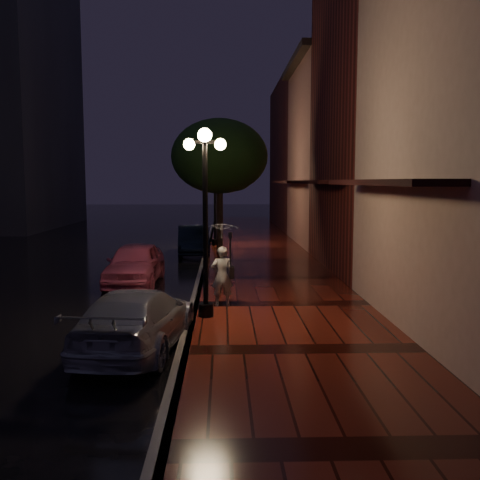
% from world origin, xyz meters
% --- Properties ---
extents(ground, '(120.00, 120.00, 0.00)m').
position_xyz_m(ground, '(0.00, 0.00, 0.00)').
color(ground, black).
rests_on(ground, ground).
extents(sidewalk, '(4.50, 60.00, 0.15)m').
position_xyz_m(sidewalk, '(2.25, 0.00, 0.07)').
color(sidewalk, '#41120B').
rests_on(sidewalk, ground).
extents(curb, '(0.25, 60.00, 0.15)m').
position_xyz_m(curb, '(0.00, 0.00, 0.07)').
color(curb, '#595451').
rests_on(curb, ground).
extents(storefront_mid, '(5.00, 8.00, 11.00)m').
position_xyz_m(storefront_mid, '(7.00, 2.00, 5.50)').
color(storefront_mid, '#511914').
rests_on(storefront_mid, ground).
extents(storefront_far, '(5.00, 8.00, 9.00)m').
position_xyz_m(storefront_far, '(7.00, 10.00, 4.50)').
color(storefront_far, '#8C5951').
rests_on(storefront_far, ground).
extents(storefront_extra, '(5.00, 12.00, 10.00)m').
position_xyz_m(storefront_extra, '(7.00, 20.00, 5.00)').
color(storefront_extra, '#511914').
rests_on(storefront_extra, ground).
extents(streetlamp_near, '(0.96, 0.36, 4.31)m').
position_xyz_m(streetlamp_near, '(0.35, -5.00, 2.60)').
color(streetlamp_near, black).
rests_on(streetlamp_near, sidewalk).
extents(streetlamp_far, '(0.96, 0.36, 4.31)m').
position_xyz_m(streetlamp_far, '(0.35, 9.00, 2.60)').
color(streetlamp_far, black).
rests_on(streetlamp_far, sidewalk).
extents(street_tree, '(4.16, 4.16, 5.80)m').
position_xyz_m(street_tree, '(0.61, 5.99, 4.24)').
color(street_tree, black).
rests_on(street_tree, sidewalk).
extents(pink_car, '(1.65, 3.94, 1.33)m').
position_xyz_m(pink_car, '(-2.06, -0.23, 0.67)').
color(pink_car, '#D05575').
rests_on(pink_car, ground).
extents(navy_car, '(1.63, 3.98, 1.28)m').
position_xyz_m(navy_car, '(-0.60, 6.87, 0.64)').
color(navy_car, black).
rests_on(navy_car, ground).
extents(silver_car, '(2.19, 4.33, 1.21)m').
position_xyz_m(silver_car, '(-0.93, -6.96, 0.60)').
color(silver_car, '#96959C').
rests_on(silver_car, ground).
extents(woman_with_umbrella, '(0.88, 0.89, 2.11)m').
position_xyz_m(woman_with_umbrella, '(0.72, -3.91, 1.54)').
color(woman_with_umbrella, white).
rests_on(woman_with_umbrella, sidewalk).
extents(parking_meter, '(0.14, 0.11, 1.35)m').
position_xyz_m(parking_meter, '(1.00, 1.45, 0.97)').
color(parking_meter, black).
rests_on(parking_meter, sidewalk).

